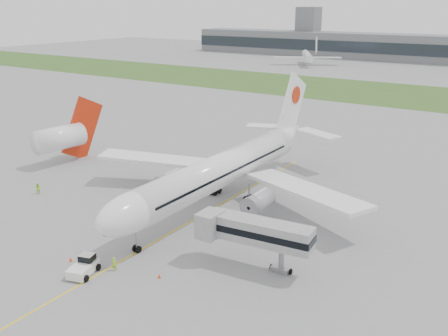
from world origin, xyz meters
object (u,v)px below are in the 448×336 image
Objects in this scene: airliner at (225,168)px; pushback_tug at (84,266)px; jet_bridge at (252,231)px; ground_crew_near at (114,264)px; neighbor_aircraft at (63,137)px.

pushback_tug is (-1.51, -26.99, -4.74)m from airliner.
airliner is at bearing 69.41° from pushback_tug.
jet_bridge is (13.76, -15.13, -1.02)m from airliner.
jet_bridge reaches higher than pushback_tug.
airliner is 25.13m from ground_crew_near.
jet_bridge is at bearing -10.25° from neighbor_aircraft.
airliner reaches higher than ground_crew_near.
ground_crew_near is (-12.82, -9.52, -3.79)m from jet_bridge.
jet_bridge is at bearing -157.06° from ground_crew_near.
airliner is 27.44m from pushback_tug.
airliner is at bearing 126.15° from jet_bridge.
neighbor_aircraft is at bearing 157.46° from jet_bridge.
pushback_tug is at bearing 30.11° from ground_crew_near.
ground_crew_near is (2.45, 2.34, -0.07)m from pushback_tug.
jet_bridge is (15.27, 11.86, 3.72)m from pushback_tug.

